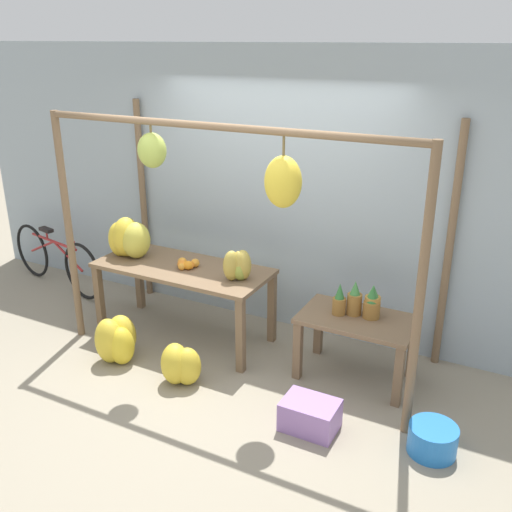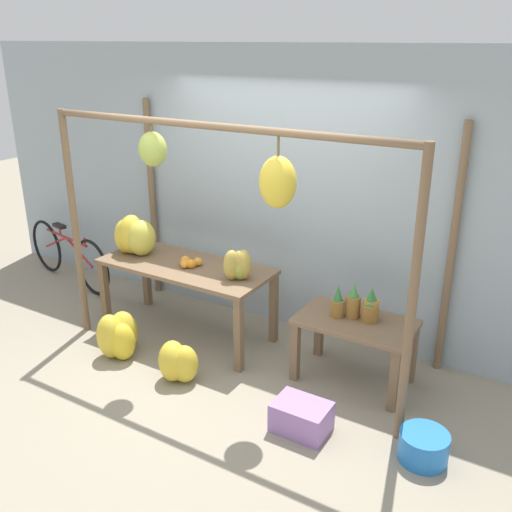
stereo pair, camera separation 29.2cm
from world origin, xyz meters
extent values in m
plane|color=gray|center=(0.00, 0.00, 0.00)|extent=(20.00, 20.00, 0.00)
cube|color=#99A8B2|center=(0.00, 1.36, 1.40)|extent=(8.00, 0.08, 2.80)
cylinder|color=brown|center=(-1.66, 0.14, 1.12)|extent=(0.07, 0.07, 2.24)
cylinder|color=brown|center=(1.66, 0.14, 1.12)|extent=(0.07, 0.07, 2.24)
cylinder|color=brown|center=(-1.66, 1.27, 1.12)|extent=(0.07, 0.07, 2.24)
cylinder|color=brown|center=(1.66, 1.27, 1.12)|extent=(0.07, 0.07, 2.24)
cylinder|color=brown|center=(0.00, 0.14, 2.21)|extent=(3.31, 0.06, 0.06)
cylinder|color=brown|center=(-0.60, 0.14, 2.15)|extent=(0.02, 0.02, 0.06)
ellipsoid|color=#9EB247|center=(-0.60, 0.14, 1.97)|extent=(0.25, 0.22, 0.29)
cylinder|color=brown|center=(0.58, 0.14, 2.11)|extent=(0.02, 0.02, 0.14)
ellipsoid|color=gold|center=(0.58, 0.14, 1.84)|extent=(0.29, 0.26, 0.39)
cube|color=brown|center=(-0.69, 0.60, 0.74)|extent=(1.73, 0.73, 0.04)
cube|color=brown|center=(-1.51, 0.29, 0.36)|extent=(0.07, 0.07, 0.72)
cube|color=brown|center=(0.13, 0.29, 0.36)|extent=(0.07, 0.07, 0.72)
cube|color=brown|center=(-1.51, 0.92, 0.36)|extent=(0.07, 0.07, 0.72)
cube|color=brown|center=(0.13, 0.92, 0.36)|extent=(0.07, 0.07, 0.72)
cube|color=brown|center=(1.06, 0.67, 0.57)|extent=(0.99, 0.59, 0.04)
cube|color=brown|center=(0.62, 0.43, 0.28)|extent=(0.07, 0.07, 0.55)
cube|color=brown|center=(1.51, 0.43, 0.28)|extent=(0.07, 0.07, 0.55)
cube|color=brown|center=(0.62, 0.92, 0.28)|extent=(0.07, 0.07, 0.55)
cube|color=brown|center=(1.51, 0.92, 0.28)|extent=(0.07, 0.07, 0.55)
ellipsoid|color=gold|center=(-1.23, 0.59, 0.95)|extent=(0.31, 0.33, 0.37)
ellipsoid|color=#9EB247|center=(-1.34, 0.65, 0.93)|extent=(0.30, 0.30, 0.33)
ellipsoid|color=yellow|center=(-1.35, 0.62, 0.91)|extent=(0.25, 0.23, 0.30)
ellipsoid|color=gold|center=(-1.41, 0.55, 0.94)|extent=(0.29, 0.28, 0.36)
ellipsoid|color=gold|center=(-1.34, 0.58, 0.97)|extent=(0.28, 0.30, 0.41)
sphere|color=orange|center=(-0.59, 0.56, 0.81)|extent=(0.09, 0.09, 0.09)
sphere|color=orange|center=(-0.62, 0.56, 0.80)|extent=(0.08, 0.08, 0.08)
sphere|color=orange|center=(-0.57, 0.64, 0.80)|extent=(0.08, 0.08, 0.08)
sphere|color=orange|center=(-0.69, 0.60, 0.81)|extent=(0.09, 0.09, 0.09)
sphere|color=orange|center=(-0.66, 0.55, 0.81)|extent=(0.09, 0.09, 0.09)
sphere|color=orange|center=(-0.58, 0.57, 0.80)|extent=(0.08, 0.08, 0.08)
sphere|color=orange|center=(-0.64, 0.52, 0.80)|extent=(0.07, 0.07, 0.07)
cylinder|color=olive|center=(1.16, 0.73, 0.66)|extent=(0.15, 0.15, 0.15)
cone|color=#337538|center=(1.16, 0.73, 0.81)|extent=(0.10, 0.10, 0.14)
cylinder|color=#B27F38|center=(1.16, 0.75, 0.68)|extent=(0.14, 0.14, 0.18)
cone|color=#428442|center=(1.16, 0.75, 0.83)|extent=(0.09, 0.09, 0.11)
cylinder|color=olive|center=(1.01, 0.72, 0.68)|extent=(0.13, 0.13, 0.19)
cone|color=#428442|center=(1.01, 0.72, 0.84)|extent=(0.09, 0.09, 0.12)
cylinder|color=olive|center=(0.89, 0.66, 0.67)|extent=(0.12, 0.12, 0.15)
cone|color=#337538|center=(0.89, 0.66, 0.81)|extent=(0.08, 0.08, 0.14)
ellipsoid|color=yellow|center=(-0.91, -0.11, 0.19)|extent=(0.32, 0.31, 0.37)
ellipsoid|color=gold|center=(-1.01, 0.01, 0.21)|extent=(0.36, 0.35, 0.41)
ellipsoid|color=gold|center=(-1.03, -0.13, 0.22)|extent=(0.33, 0.31, 0.44)
ellipsoid|color=gold|center=(-0.19, -0.11, 0.18)|extent=(0.32, 0.32, 0.35)
ellipsoid|color=gold|center=(-0.29, -0.14, 0.19)|extent=(0.37, 0.37, 0.38)
cube|color=#9970B7|center=(0.99, -0.18, 0.12)|extent=(0.42, 0.31, 0.24)
cylinder|color=blue|center=(1.89, -0.02, 0.11)|extent=(0.35, 0.35, 0.22)
torus|color=black|center=(-3.27, 1.02, 0.34)|extent=(0.67, 0.17, 0.68)
torus|color=black|center=(-2.23, 0.80, 0.34)|extent=(0.67, 0.17, 0.68)
cylinder|color=maroon|center=(-2.75, 0.91, 0.58)|extent=(0.89, 0.22, 0.03)
cylinder|color=maroon|center=(-3.01, 0.97, 0.46)|extent=(0.54, 0.14, 0.27)
cylinder|color=maroon|center=(-2.49, 0.86, 0.46)|extent=(0.54, 0.14, 0.27)
cylinder|color=maroon|center=(-2.88, 0.94, 0.63)|extent=(0.02, 0.02, 0.10)
cube|color=black|center=(-2.88, 0.94, 0.70)|extent=(0.21, 0.12, 0.04)
cylinder|color=maroon|center=(-2.33, 0.83, 0.63)|extent=(0.02, 0.02, 0.10)
ellipsoid|color=#B2993D|center=(-0.02, 0.60, 0.90)|extent=(0.23, 0.22, 0.28)
ellipsoid|color=#B2993D|center=(-0.10, 0.53, 0.91)|extent=(0.20, 0.21, 0.29)
ellipsoid|color=#B2993D|center=(-0.05, 0.57, 0.90)|extent=(0.18, 0.18, 0.28)
ellipsoid|color=#93A33D|center=(-0.03, 0.58, 0.87)|extent=(0.21, 0.21, 0.21)
camera|label=1|loc=(2.31, -3.61, 2.84)|focal=40.00mm
camera|label=2|loc=(2.57, -3.47, 2.84)|focal=40.00mm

